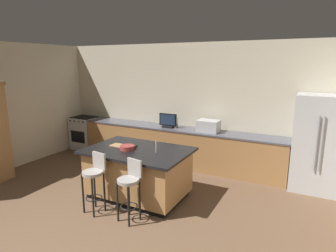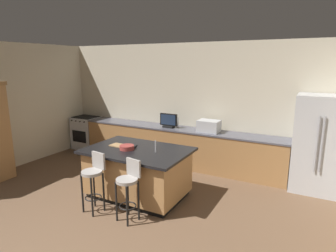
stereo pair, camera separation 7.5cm
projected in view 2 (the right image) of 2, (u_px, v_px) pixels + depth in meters
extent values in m
cube|color=beige|center=(188.00, 104.00, 7.04)|extent=(7.41, 0.12, 2.91)
cube|color=beige|center=(10.00, 106.00, 6.66)|extent=(0.12, 5.02, 2.91)
cube|color=#9E7042|center=(177.00, 147.00, 6.98)|extent=(5.12, 0.60, 0.88)
cube|color=#4C4C56|center=(177.00, 129.00, 6.88)|extent=(5.15, 0.62, 0.04)
cube|color=black|center=(138.00, 193.00, 5.40)|extent=(1.64, 1.03, 0.09)
cube|color=#9E7042|center=(138.00, 172.00, 5.31)|extent=(1.72, 1.11, 0.77)
cube|color=black|center=(137.00, 150.00, 5.22)|extent=(1.88, 1.27, 0.04)
cube|color=#B7BABF|center=(319.00, 144.00, 5.43)|extent=(0.92, 0.71, 1.88)
cylinder|color=gray|center=(317.00, 144.00, 5.10)|extent=(0.02, 0.02, 1.03)
cylinder|color=gray|center=(322.00, 145.00, 5.06)|extent=(0.02, 0.02, 1.03)
cube|color=#B7BABF|center=(87.00, 133.00, 8.32)|extent=(0.71, 0.60, 0.92)
cube|color=black|center=(79.00, 137.00, 8.07)|extent=(0.50, 0.01, 0.33)
cube|color=black|center=(86.00, 117.00, 8.22)|extent=(0.64, 0.50, 0.02)
cylinder|color=black|center=(72.00, 120.00, 8.08)|extent=(0.04, 0.03, 0.04)
cylinder|color=black|center=(76.00, 121.00, 8.00)|extent=(0.04, 0.03, 0.04)
cylinder|color=black|center=(80.00, 122.00, 7.93)|extent=(0.04, 0.03, 0.04)
cylinder|color=black|center=(84.00, 122.00, 7.86)|extent=(0.04, 0.03, 0.04)
cube|color=#B7BABF|center=(209.00, 126.00, 6.48)|extent=(0.48, 0.36, 0.26)
cube|color=black|center=(169.00, 126.00, 6.93)|extent=(0.27, 0.16, 0.05)
cube|color=black|center=(169.00, 120.00, 6.89)|extent=(0.44, 0.05, 0.29)
cube|color=#1E2D47|center=(168.00, 120.00, 6.86)|extent=(0.39, 0.01, 0.25)
cylinder|color=#B2B2B7|center=(178.00, 122.00, 6.95)|extent=(0.02, 0.02, 0.24)
cylinder|color=#B2B2B7|center=(156.00, 146.00, 5.01)|extent=(0.02, 0.02, 0.22)
cylinder|color=gray|center=(92.00, 172.00, 4.68)|extent=(0.34, 0.34, 0.05)
cube|color=gray|center=(98.00, 160.00, 4.76)|extent=(0.29, 0.08, 0.28)
cylinder|color=black|center=(82.00, 193.00, 4.73)|extent=(0.03, 0.03, 0.67)
cylinder|color=black|center=(92.00, 198.00, 4.59)|extent=(0.03, 0.03, 0.67)
cylinder|color=black|center=(94.00, 188.00, 4.92)|extent=(0.03, 0.03, 0.67)
cylinder|color=black|center=(104.00, 192.00, 4.78)|extent=(0.03, 0.03, 0.67)
torus|color=black|center=(93.00, 197.00, 4.77)|extent=(0.28, 0.28, 0.02)
cylinder|color=gray|center=(127.00, 180.00, 4.41)|extent=(0.34, 0.34, 0.05)
cube|color=gray|center=(134.00, 168.00, 4.49)|extent=(0.29, 0.09, 0.28)
cylinder|color=black|center=(116.00, 202.00, 4.47)|extent=(0.03, 0.03, 0.65)
cylinder|color=black|center=(127.00, 207.00, 4.32)|extent=(0.03, 0.03, 0.65)
cylinder|color=black|center=(128.00, 196.00, 4.66)|extent=(0.03, 0.03, 0.65)
cylinder|color=black|center=(139.00, 201.00, 4.50)|extent=(0.03, 0.03, 0.65)
torus|color=black|center=(128.00, 206.00, 4.51)|extent=(0.28, 0.28, 0.02)
cylinder|color=#993833|center=(127.00, 147.00, 5.20)|extent=(0.27, 0.27, 0.08)
cube|color=black|center=(135.00, 146.00, 5.36)|extent=(0.09, 0.18, 0.02)
cube|color=#A87F51|center=(118.00, 145.00, 5.44)|extent=(0.29, 0.22, 0.02)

